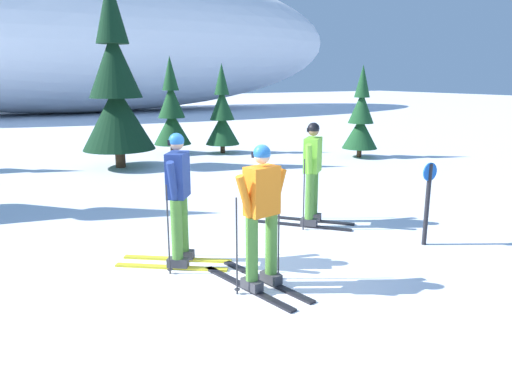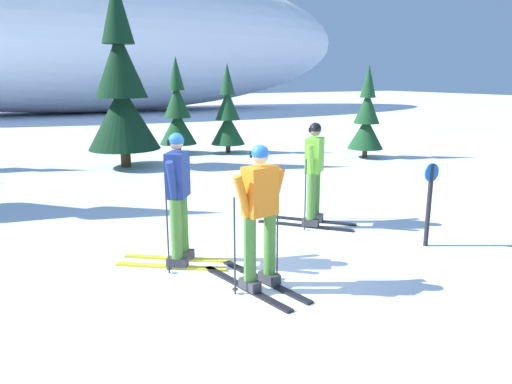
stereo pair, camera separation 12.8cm
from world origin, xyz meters
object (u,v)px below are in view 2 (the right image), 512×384
object	(u,v)px
skier_navy_jacket	(178,197)
trail_marker_post	(429,199)
skier_orange_jacket	(260,215)
pine_tree_center	(121,90)
skier_lime_jacket	(314,172)
pine_tree_right	(228,116)
pine_tree_far_right	(367,120)
pine_tree_center_right	(177,113)

from	to	relation	value
skier_navy_jacket	trail_marker_post	world-z (taller)	skier_navy_jacket
skier_orange_jacket	skier_navy_jacket	bearing A→B (deg)	116.15
trail_marker_post	skier_orange_jacket	bearing A→B (deg)	-178.24
pine_tree_center	skier_lime_jacket	bearing A→B (deg)	-78.14
skier_navy_jacket	pine_tree_right	distance (m)	10.02
skier_navy_jacket	skier_orange_jacket	distance (m)	1.35
skier_orange_jacket	pine_tree_far_right	size ratio (longest dim) A/B	0.61
skier_lime_jacket	pine_tree_center_right	distance (m)	8.83
skier_orange_jacket	pine_tree_far_right	xyz separation A→B (m)	(7.74, 6.94, 0.28)
skier_orange_jacket	pine_tree_center_right	size ratio (longest dim) A/B	0.56
skier_lime_jacket	pine_tree_center_right	world-z (taller)	pine_tree_center_right
pine_tree_center	trail_marker_post	distance (m)	9.33
pine_tree_center	pine_tree_center_right	xyz separation A→B (m)	(2.19, 1.64, -0.84)
pine_tree_center	pine_tree_far_right	distance (m)	7.50
pine_tree_center	trail_marker_post	xyz separation A→B (m)	(2.41, -8.90, -1.44)
skier_navy_jacket	pine_tree_far_right	distance (m)	10.12
skier_lime_jacket	pine_tree_far_right	world-z (taller)	pine_tree_far_right
skier_lime_jacket	trail_marker_post	world-z (taller)	skier_lime_jacket
skier_navy_jacket	pine_tree_right	world-z (taller)	pine_tree_right
pine_tree_right	pine_tree_far_right	bearing A→B (deg)	-41.15
trail_marker_post	pine_tree_far_right	bearing A→B (deg)	55.28
pine_tree_center_right	skier_navy_jacket	bearing A→B (deg)	-109.69
pine_tree_far_right	trail_marker_post	xyz separation A→B (m)	(-4.75, -6.85, -0.48)
skier_navy_jacket	skier_lime_jacket	bearing A→B (deg)	13.14
skier_lime_jacket	pine_tree_center_right	size ratio (longest dim) A/B	0.56
pine_tree_center	pine_tree_center_right	bearing A→B (deg)	36.85
skier_lime_jacket	pine_tree_center	world-z (taller)	pine_tree_center
pine_tree_right	trail_marker_post	xyz separation A→B (m)	(-1.31, -9.85, -0.51)
pine_tree_center_right	trail_marker_post	distance (m)	10.56
skier_lime_jacket	pine_tree_right	world-z (taller)	pine_tree_right
skier_lime_jacket	pine_tree_far_right	bearing A→B (deg)	42.10
skier_orange_jacket	trail_marker_post	xyz separation A→B (m)	(3.00, 0.09, -0.20)
skier_navy_jacket	skier_lime_jacket	xyz separation A→B (m)	(2.69, 0.63, -0.01)
skier_orange_jacket	pine_tree_center	bearing A→B (deg)	86.25
pine_tree_far_right	trail_marker_post	world-z (taller)	pine_tree_far_right
skier_orange_jacket	trail_marker_post	distance (m)	3.00
pine_tree_center	pine_tree_right	xyz separation A→B (m)	(3.72, 0.95, -0.93)
skier_orange_jacket	skier_lime_jacket	bearing A→B (deg)	41.28
skier_orange_jacket	skier_lime_jacket	distance (m)	2.78
pine_tree_center	trail_marker_post	size ratio (longest dim) A/B	4.03
skier_orange_jacket	pine_tree_center	size ratio (longest dim) A/B	0.34
skier_navy_jacket	pine_tree_center	bearing A→B (deg)	81.36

